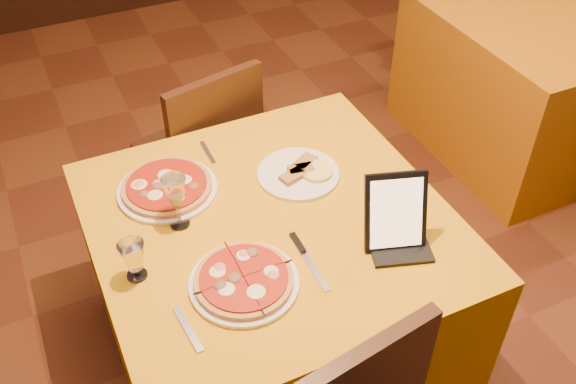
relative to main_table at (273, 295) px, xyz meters
name	(u,v)px	position (x,y,z in m)	size (l,w,h in m)	color
floor	(374,384)	(0.29, -0.27, -0.38)	(6.00, 7.00, 0.01)	#5E2D19
main_table	(273,295)	(0.00, 0.00, 0.00)	(1.10, 1.10, 0.75)	#D1960D
side_table	(539,79)	(1.85, 0.73, 0.00)	(1.10, 1.10, 0.75)	#AE660B
chair_main_far	(197,151)	(0.00, 0.80, 0.08)	(0.41, 0.41, 0.91)	black
chair_side_far	(450,3)	(1.85, 1.54, 0.08)	(0.42, 0.42, 0.91)	black
pizza_near	(244,281)	(-0.18, -0.22, 0.39)	(0.32, 0.32, 0.03)	white
pizza_far	(167,188)	(-0.26, 0.26, 0.39)	(0.33, 0.33, 0.03)	white
cutlet_dish	(298,173)	(0.17, 0.15, 0.39)	(0.28, 0.28, 0.03)	white
wine_glass	(176,202)	(-0.27, 0.10, 0.47)	(0.08, 0.08, 0.19)	tan
water_glass	(134,261)	(-0.45, -0.05, 0.44)	(0.06, 0.06, 0.13)	white
tablet	(396,212)	(0.29, -0.24, 0.49)	(0.19, 0.02, 0.24)	black
knife	(310,263)	(0.03, -0.22, 0.38)	(0.23, 0.02, 0.01)	silver
fork_near	(188,329)	(-0.37, -0.30, 0.38)	(0.17, 0.02, 0.01)	silver
fork_far	(208,152)	(-0.07, 0.40, 0.38)	(0.14, 0.02, 0.01)	#A2A2A9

